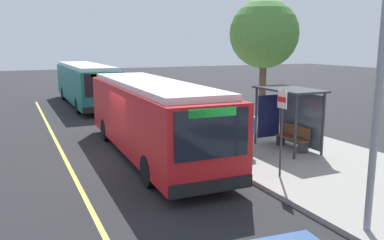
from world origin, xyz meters
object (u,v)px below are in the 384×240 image
Objects in this scene: transit_bus_second at (86,83)px; waiting_bench at (293,137)px; transit_bus_main at (151,115)px; route_sign_post at (282,121)px; pedestrian_commuter at (249,130)px.

transit_bus_second is 7.51× the size of waiting_bench.
route_sign_post is at bearing 31.34° from transit_bus_main.
transit_bus_main is 6.86× the size of waiting_bench.
transit_bus_second is at bearing -162.54° from waiting_bench.
pedestrian_commuter is at bearing 59.08° from transit_bus_main.
transit_bus_main is at bearing -109.48° from waiting_bench.
transit_bus_main is 14.99m from transit_bus_second.
transit_bus_main is 5.81m from waiting_bench.
pedestrian_commuter is at bearing 10.63° from transit_bus_second.
waiting_bench is at bearing 135.25° from route_sign_post.
transit_bus_second is (-14.99, 0.08, 0.00)m from transit_bus_main.
pedestrian_commuter reaches higher than waiting_bench.
transit_bus_second is at bearing -172.15° from route_sign_post.
waiting_bench is at bearing 91.16° from pedestrian_commuter.
transit_bus_main is at bearing -148.66° from route_sign_post.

